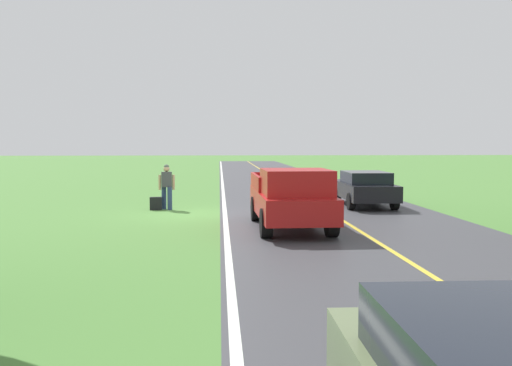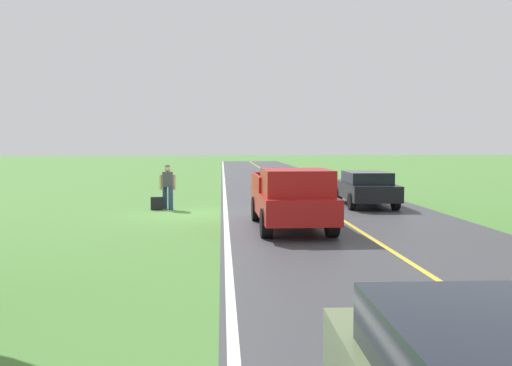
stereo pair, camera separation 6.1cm
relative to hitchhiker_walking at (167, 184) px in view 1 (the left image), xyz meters
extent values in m
plane|color=#4C7F38|center=(-1.00, 1.42, -0.98)|extent=(200.00, 200.00, 0.00)
cube|color=#3D3D42|center=(-6.10, 1.42, -0.98)|extent=(8.11, 120.00, 0.00)
cube|color=silver|center=(-2.22, 1.42, -0.98)|extent=(0.16, 117.60, 0.00)
cube|color=gold|center=(-6.10, 1.42, -0.98)|extent=(0.14, 117.60, 0.00)
cylinder|color=navy|center=(-0.12, 0.14, -0.54)|extent=(0.18, 0.18, 0.88)
cylinder|color=navy|center=(0.12, -0.08, -0.54)|extent=(0.18, 0.18, 0.88)
cube|color=#3F3F47|center=(0.00, 0.03, 0.19)|extent=(0.42, 0.30, 0.58)
sphere|color=tan|center=(0.00, 0.03, 0.59)|extent=(0.23, 0.23, 0.23)
sphere|color=#4C564C|center=(0.00, 0.03, 0.67)|extent=(0.20, 0.20, 0.20)
cube|color=#591E19|center=(0.02, -0.17, 0.22)|extent=(0.34, 0.23, 0.44)
cylinder|color=tan|center=(-0.26, 0.03, 0.08)|extent=(0.10, 0.10, 0.58)
cylinder|color=tan|center=(0.25, 0.08, 0.08)|extent=(0.10, 0.10, 0.58)
cube|color=black|center=(0.41, 0.12, -0.73)|extent=(0.48, 0.24, 0.50)
cube|color=#B21919|center=(-4.15, 4.83, -0.23)|extent=(2.09, 5.43, 0.70)
cube|color=#B21919|center=(-4.17, 6.02, 0.48)|extent=(1.88, 2.19, 0.72)
cube|color=black|center=(-4.17, 6.02, 0.55)|extent=(1.70, 1.32, 0.43)
cube|color=#B21919|center=(-5.07, 3.73, 0.34)|extent=(0.15, 3.03, 0.45)
cube|color=#B21919|center=(-3.19, 3.76, 0.34)|extent=(0.15, 3.03, 0.45)
cube|color=#B21919|center=(-4.11, 2.24, 0.34)|extent=(1.84, 0.13, 0.45)
cylinder|color=black|center=(-5.08, 6.56, -0.58)|extent=(0.31, 0.80, 0.80)
cylinder|color=black|center=(-3.28, 6.59, -0.58)|extent=(0.31, 0.80, 0.80)
cylinder|color=black|center=(-5.03, 3.26, -0.58)|extent=(0.31, 0.80, 0.80)
cylinder|color=black|center=(-3.23, 3.29, -0.58)|extent=(0.31, 0.80, 0.80)
cube|color=black|center=(-7.94, -0.75, -0.34)|extent=(1.97, 4.45, 0.62)
cube|color=black|center=(-7.94, -0.55, 0.20)|extent=(1.69, 2.42, 0.46)
cylinder|color=black|center=(-7.14, -2.17, -0.65)|extent=(0.26, 0.67, 0.66)
cylinder|color=black|center=(-8.83, -2.13, -0.65)|extent=(0.26, 0.67, 0.66)
cylinder|color=black|center=(-7.06, 0.63, -0.65)|extent=(0.26, 0.67, 0.66)
cylinder|color=black|center=(-8.75, 0.67, -0.65)|extent=(0.26, 0.67, 0.66)
camera|label=1|loc=(-2.03, 21.18, 1.56)|focal=38.40mm
camera|label=2|loc=(-2.09, 21.18, 1.56)|focal=38.40mm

